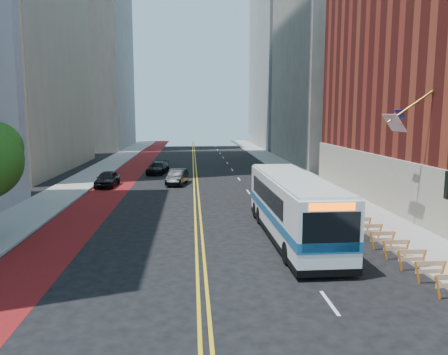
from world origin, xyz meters
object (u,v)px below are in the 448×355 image
at_px(car_c, 158,168).
at_px(car_b, 177,177).
at_px(car_a, 107,179).
at_px(transit_bus, 293,206).

bearing_deg(car_c, car_b, -62.60).
height_order(car_a, car_c, car_a).
bearing_deg(transit_bus, car_a, 125.72).
bearing_deg(transit_bus, car_c, 108.57).
height_order(transit_bus, car_a, transit_bus).
height_order(car_a, car_b, car_a).
xyz_separation_m(car_a, car_c, (4.28, 9.01, -0.07)).
distance_m(car_b, car_c, 8.49).
xyz_separation_m(car_b, car_c, (-2.57, 8.09, -0.05)).
height_order(transit_bus, car_b, transit_bus).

